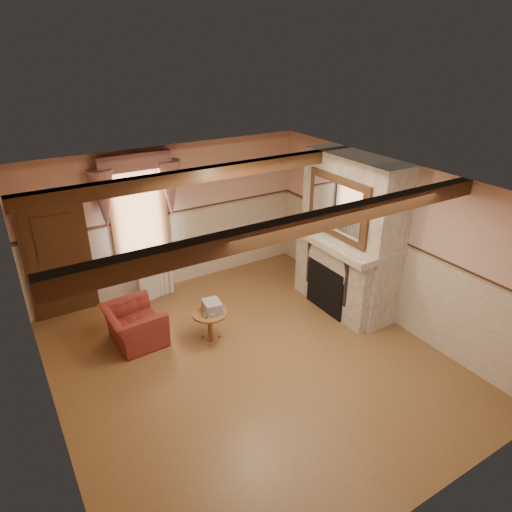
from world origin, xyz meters
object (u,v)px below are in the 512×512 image
side_table (210,326)px  radiator (155,282)px  bowl (342,232)px  armchair (134,325)px  oil_lamp (332,223)px  mantel_clock (314,216)px

side_table → radiator: 1.89m
bowl → armchair: bearing=167.0°
oil_lamp → bowl: bearing=-90.0°
side_table → mantel_clock: mantel_clock is taller
armchair → bowl: size_ratio=2.51×
armchair → mantel_clock: (3.57, -0.06, 1.21)m
side_table → mantel_clock: 2.86m
side_table → radiator: size_ratio=0.82×
armchair → side_table: size_ratio=1.68×
mantel_clock → side_table: bearing=-167.2°
armchair → mantel_clock: mantel_clock is taller
armchair → radiator: armchair is taller
radiator → armchair: bearing=-132.3°
armchair → radiator: size_ratio=1.38×
oil_lamp → side_table: bearing=-178.6°
radiator → mantel_clock: 3.30m
side_table → bowl: bowl is taller
bowl → mantel_clock: size_ratio=1.60×
radiator → oil_lamp: (2.78, -1.81, 1.26)m
side_table → mantel_clock: bearing=12.8°
radiator → side_table: bearing=-91.6°
bowl → radiator: bearing=143.4°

